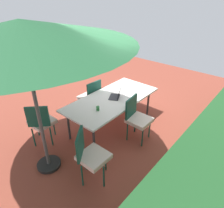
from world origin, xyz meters
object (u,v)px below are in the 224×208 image
Objects in this scene: dining_table at (112,100)px; patio_umbrella at (21,33)px; chair_northeast at (90,154)px; chair_north at (137,117)px; cup at (98,108)px; chair_southeast at (41,121)px; chair_south at (91,96)px; laptop at (116,96)px.

patio_umbrella is (1.76, -0.07, 1.72)m from dining_table.
dining_table is 1.62m from chair_northeast.
chair_north is 11.22× the size of cup.
patio_umbrella is 3.19× the size of chair_southeast.
patio_umbrella is at bearing -9.04° from cup.
chair_south is 1.00× the size of chair_northeast.
chair_north and chair_south have the same top height.
chair_north is 0.71m from laptop.
chair_southeast is at bearing 127.54° from chair_north.
cup is (0.67, 0.07, -0.00)m from laptop.
dining_table is 26.13× the size of cup.
chair_south reaches higher than dining_table.
chair_northeast is (-0.33, 0.81, -1.88)m from patio_umbrella.
laptop is (-1.85, 0.12, -1.63)m from patio_umbrella.
chair_north and chair_southeast have the same top height.
chair_southeast is at bearing -26.91° from dining_table.
chair_southeast is at bearing 52.22° from chair_northeast.
cup reaches higher than dining_table.
chair_northeast is 1.45m from chair_southeast.
chair_southeast is 2.46× the size of laptop.
dining_table is 0.72m from chair_north.
laptop is (-0.06, 0.78, 0.25)m from chair_south.
chair_northeast is (1.43, 0.74, -0.16)m from dining_table.
chair_north reaches higher than cup.
chair_south is 1.44m from chair_southeast.
chair_northeast reaches higher than laptop.
patio_umbrella is at bearing 148.97° from chair_north.
laptop reaches higher than dining_table.
dining_table is at bearing 82.05° from chair_north.
patio_umbrella is at bearing 106.22° from chair_southeast.
chair_southeast is (-0.35, -0.64, -1.88)m from patio_umbrella.
chair_south is (-0.03, -0.73, -0.16)m from dining_table.
patio_umbrella reaches higher than chair_south.
patio_umbrella is 3.19× the size of chair_north.
chair_north reaches higher than laptop.
dining_table is 0.14m from laptop.
chair_southeast is 1.71m from laptop.
chair_south is at bearing -134.99° from chair_southeast.
chair_south is at bearing -114.48° from laptop.
cup is (-0.83, 0.83, 0.25)m from chair_southeast.
dining_table is 2.46m from patio_umbrella.
patio_umbrella reaches higher than cup.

